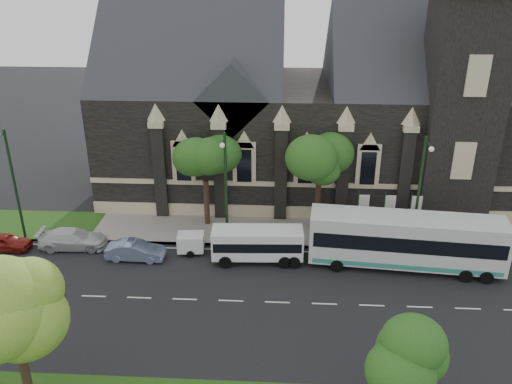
# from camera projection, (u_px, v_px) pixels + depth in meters

# --- Properties ---
(ground) EXTENTS (160.00, 160.00, 0.00)m
(ground) POSITION_uv_depth(u_px,v_px,m) (277.00, 302.00, 33.44)
(ground) COLOR black
(ground) RESTS_ON ground
(sidewalk) EXTENTS (80.00, 5.00, 0.15)m
(sidewalk) POSITION_uv_depth(u_px,v_px,m) (280.00, 231.00, 42.09)
(sidewalk) COLOR gray
(sidewalk) RESTS_ON ground
(museum) EXTENTS (40.00, 17.70, 29.90)m
(museum) POSITION_uv_depth(u_px,v_px,m) (339.00, 105.00, 47.04)
(museum) COLOR black
(museum) RESTS_ON ground
(tree_park_near) EXTENTS (4.42, 4.42, 8.56)m
(tree_park_near) POSITION_uv_depth(u_px,v_px,m) (15.00, 292.00, 23.44)
(tree_park_near) COLOR black
(tree_park_near) RESTS_ON ground
(tree_park_east) EXTENTS (3.40, 3.40, 6.28)m
(tree_park_east) POSITION_uv_depth(u_px,v_px,m) (417.00, 347.00, 22.74)
(tree_park_east) COLOR black
(tree_park_east) RESTS_ON ground
(tree_walk_right) EXTENTS (4.08, 4.08, 7.80)m
(tree_walk_right) POSITION_uv_depth(u_px,v_px,m) (322.00, 160.00, 40.72)
(tree_walk_right) COLOR black
(tree_walk_right) RESTS_ON ground
(tree_walk_left) EXTENTS (3.91, 3.91, 7.64)m
(tree_walk_left) POSITION_uv_depth(u_px,v_px,m) (208.00, 159.00, 41.20)
(tree_walk_left) COLOR black
(tree_walk_left) RESTS_ON ground
(street_lamp_near) EXTENTS (0.36, 1.88, 9.00)m
(street_lamp_near) POSITION_uv_depth(u_px,v_px,m) (420.00, 189.00, 37.35)
(street_lamp_near) COLOR #163217
(street_lamp_near) RESTS_ON ground
(street_lamp_mid) EXTENTS (0.36, 1.88, 9.00)m
(street_lamp_mid) POSITION_uv_depth(u_px,v_px,m) (226.00, 185.00, 38.06)
(street_lamp_mid) COLOR #163217
(street_lamp_mid) RESTS_ON ground
(street_lamp_far) EXTENTS (0.36, 1.88, 9.00)m
(street_lamp_far) POSITION_uv_depth(u_px,v_px,m) (12.00, 180.00, 38.88)
(street_lamp_far) COLOR #163217
(street_lamp_far) RESTS_ON ground
(banner_flag_left) EXTENTS (0.90, 0.10, 4.00)m
(banner_flag_left) POSITION_uv_depth(u_px,v_px,m) (361.00, 210.00, 40.38)
(banner_flag_left) COLOR #163217
(banner_flag_left) RESTS_ON ground
(banner_flag_center) EXTENTS (0.90, 0.10, 4.00)m
(banner_flag_center) POSITION_uv_depth(u_px,v_px,m) (387.00, 211.00, 40.28)
(banner_flag_center) COLOR #163217
(banner_flag_center) RESTS_ON ground
(banner_flag_right) EXTENTS (0.90, 0.10, 4.00)m
(banner_flag_right) POSITION_uv_depth(u_px,v_px,m) (413.00, 212.00, 40.18)
(banner_flag_right) COLOR #163217
(banner_flag_right) RESTS_ON ground
(tour_coach) EXTENTS (13.57, 4.08, 3.90)m
(tour_coach) POSITION_uv_depth(u_px,v_px,m) (406.00, 240.00, 36.57)
(tour_coach) COLOR silver
(tour_coach) RESTS_ON ground
(shuttle_bus) EXTENTS (6.61, 2.60, 2.52)m
(shuttle_bus) POSITION_uv_depth(u_px,v_px,m) (258.00, 243.00, 37.58)
(shuttle_bus) COLOR white
(shuttle_bus) RESTS_ON ground
(box_trailer) EXTENTS (2.87, 1.69, 1.50)m
(box_trailer) POSITION_uv_depth(u_px,v_px,m) (191.00, 242.00, 38.87)
(box_trailer) COLOR silver
(box_trailer) RESTS_ON ground
(sedan) EXTENTS (4.28, 1.56, 1.40)m
(sedan) POSITION_uv_depth(u_px,v_px,m) (135.00, 251.00, 38.06)
(sedan) COLOR #7384A6
(sedan) RESTS_ON ground
(car_far_red) EXTENTS (3.91, 1.62, 1.32)m
(car_far_red) POSITION_uv_depth(u_px,v_px,m) (5.00, 242.00, 39.29)
(car_far_red) COLOR maroon
(car_far_red) RESTS_ON ground
(car_far_white) EXTENTS (5.22, 2.33, 1.49)m
(car_far_white) POSITION_uv_depth(u_px,v_px,m) (73.00, 239.00, 39.60)
(car_far_white) COLOR silver
(car_far_white) RESTS_ON ground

